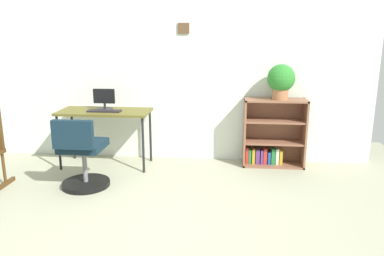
% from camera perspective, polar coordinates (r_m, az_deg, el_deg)
% --- Properties ---
extents(ground_plane, '(6.24, 6.24, 0.00)m').
position_cam_1_polar(ground_plane, '(3.27, -8.99, -16.18)').
color(ground_plane, '#9E9F84').
extents(wall_back, '(5.20, 0.12, 2.49)m').
position_cam_1_polar(wall_back, '(4.95, -3.37, 9.55)').
color(wall_back, silver).
rests_on(wall_back, ground_plane).
extents(desk, '(1.13, 0.51, 0.71)m').
position_cam_1_polar(desk, '(4.80, -13.07, 1.90)').
color(desk, brown).
rests_on(desk, ground_plane).
extents(monitor, '(0.27, 0.20, 0.26)m').
position_cam_1_polar(monitor, '(4.84, -13.14, 4.16)').
color(monitor, '#262628').
rests_on(monitor, desk).
extents(keyboard, '(0.41, 0.12, 0.02)m').
position_cam_1_polar(keyboard, '(4.72, -13.14, 2.53)').
color(keyboard, black).
rests_on(keyboard, desk).
extents(office_chair, '(0.52, 0.55, 0.80)m').
position_cam_1_polar(office_chair, '(4.21, -16.30, -4.31)').
color(office_chair, black).
rests_on(office_chair, ground_plane).
extents(bookshelf_low, '(0.76, 0.30, 0.86)m').
position_cam_1_polar(bookshelf_low, '(4.88, 12.04, -1.08)').
color(bookshelf_low, brown).
rests_on(bookshelf_low, ground_plane).
extents(potted_plant_on_shelf, '(0.33, 0.33, 0.43)m').
position_cam_1_polar(potted_plant_on_shelf, '(4.70, 13.34, 7.09)').
color(potted_plant_on_shelf, '#9E6642').
rests_on(potted_plant_on_shelf, bookshelf_low).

